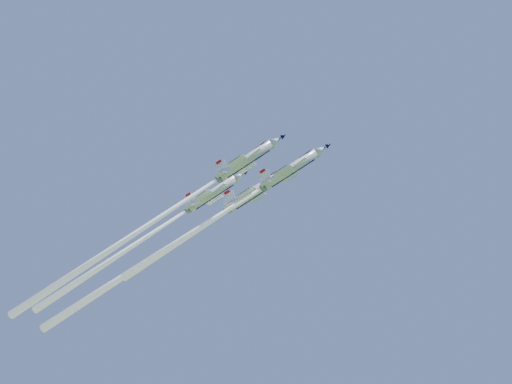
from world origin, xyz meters
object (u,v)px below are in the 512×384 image
Objects in this scene: jet_left at (171,246)px; jet_right at (149,225)px; jet_lead at (229,209)px; jet_slot at (143,239)px.

jet_right is (5.67, -12.08, 2.24)m from jet_left.
jet_slot is (-15.38, -8.99, -5.89)m from jet_lead.
jet_slot is at bearing -144.85° from jet_right.
jet_right reaches higher than jet_lead.
jet_left is (-15.49, -0.76, -6.29)m from jet_lead.
jet_right is (-9.82, -12.83, -4.05)m from jet_lead.
jet_left is at bearing -175.07° from jet_right.
jet_right reaches higher than jet_left.
jet_left is 1.03× the size of jet_right.
jet_right is 1.20× the size of jet_slot.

